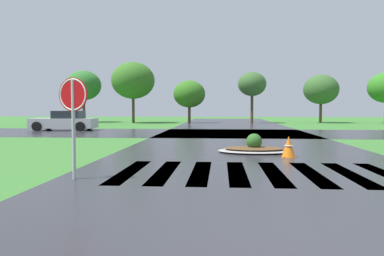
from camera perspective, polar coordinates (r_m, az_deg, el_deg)
The scene contains 8 objects.
asphalt_roadway at distance 14.09m, azimuth 7.84°, elevation -3.47°, with size 9.25×80.00×0.01m, color #2B2B30.
asphalt_cross_road at distance 23.75m, azimuth 6.44°, elevation -0.77°, with size 90.00×8.32×0.01m, color #2B2B30.
crosswalk_stripes at distance 9.52m, azimuth 9.51°, elevation -6.68°, with size 6.75×3.58×0.01m.
stop_sign at distance 8.87m, azimuth -17.47°, elevation 3.43°, with size 0.74×0.25×2.29m.
median_island at distance 13.76m, azimuth 9.33°, elevation -3.04°, with size 2.58×1.66×0.68m.
car_dark_suv at distance 27.97m, azimuth -18.62°, elevation 0.96°, with size 4.47×2.21×1.37m.
traffic_cone at distance 12.64m, azimuth 14.35°, elevation -2.78°, with size 0.44×0.44×0.69m.
background_treeline at distance 39.22m, azimuth 2.64°, elevation 6.35°, with size 34.86×5.63×6.24m.
Camera 1 is at (-0.85, -3.97, 1.62)m, focal length 35.40 mm.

